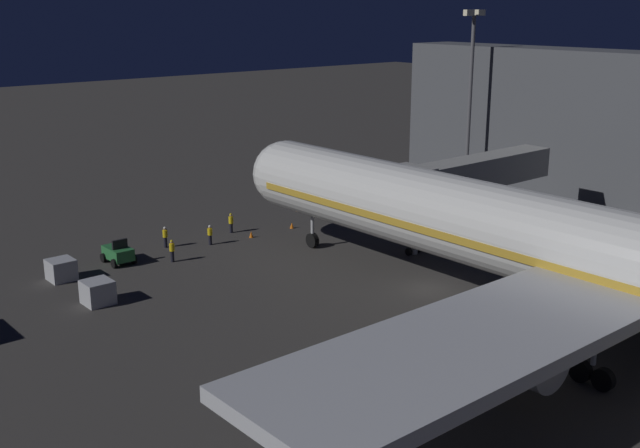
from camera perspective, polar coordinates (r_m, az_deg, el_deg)
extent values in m
plane|color=#383533|center=(54.55, 8.04, -4.78)|extent=(320.00, 320.00, 0.00)
cylinder|color=silver|center=(46.39, 18.92, -1.93)|extent=(5.51, 55.46, 5.51)
sphere|color=silver|center=(64.43, -2.57, 3.74)|extent=(5.40, 5.40, 5.40)
cube|color=gold|center=(46.51, 18.88, -2.41)|extent=(5.57, 53.25, 0.50)
cube|color=black|center=(62.96, -1.65, 4.36)|extent=(3.03, 1.40, 0.90)
cube|color=#B7BABF|center=(45.55, 21.47, -3.78)|extent=(49.27, 7.57, 0.70)
cylinder|color=black|center=(54.85, 22.44, -2.83)|extent=(2.52, 0.15, 2.52)
cylinder|color=#B7BABF|center=(39.93, 13.93, -8.93)|extent=(2.97, 4.85, 2.97)
cylinder|color=black|center=(41.24, 11.19, -7.94)|extent=(2.52, 0.15, 2.52)
cylinder|color=#B7BABF|center=(62.55, -0.56, 0.30)|extent=(0.28, 0.28, 2.23)
cylinder|color=black|center=(63.03, -0.56, -1.21)|extent=(0.45, 1.20, 1.20)
cylinder|color=#B7BABF|center=(42.46, 19.57, -8.35)|extent=(0.28, 0.28, 2.23)
cylinder|color=black|center=(43.45, 18.62, -10.19)|extent=(0.45, 1.20, 1.20)
cylinder|color=black|center=(42.89, 20.11, -10.69)|extent=(0.45, 1.20, 1.20)
cube|color=#9E9E99|center=(66.12, 11.48, 3.75)|extent=(16.83, 2.60, 2.50)
cube|color=#9E9E99|center=(59.87, 6.44, 2.72)|extent=(3.20, 3.40, 3.00)
cube|color=black|center=(58.89, 5.51, 2.53)|extent=(0.70, 3.20, 2.70)
cylinder|color=#B7BABF|center=(61.44, 6.99, -0.25)|extent=(0.56, 0.56, 4.34)
cylinder|color=black|center=(62.40, 7.31, -1.81)|extent=(0.25, 0.60, 0.60)
cylinder|color=black|center=(61.56, 6.55, -2.03)|extent=(0.25, 0.60, 0.60)
cylinder|color=#59595E|center=(82.75, 10.94, 8.57)|extent=(0.40, 0.40, 18.06)
cube|color=#F9EFC6|center=(82.85, 11.69, 14.98)|extent=(1.10, 0.50, 0.60)
cube|color=#F9EFC6|center=(81.45, 10.88, 15.02)|extent=(1.10, 0.50, 0.60)
cube|color=#287038|center=(61.19, -14.63, -2.07)|extent=(1.50, 2.63, 0.90)
cube|color=black|center=(60.62, -14.52, -1.44)|extent=(1.20, 0.20, 0.70)
cylinder|color=black|center=(62.45, -14.31, -2.12)|extent=(0.24, 0.70, 0.70)
cylinder|color=black|center=(61.81, -15.65, -2.40)|extent=(0.24, 0.70, 0.70)
cylinder|color=black|center=(60.87, -13.53, -2.53)|extent=(0.24, 0.70, 0.70)
cylinder|color=black|center=(60.21, -14.90, -2.83)|extent=(0.24, 0.70, 0.70)
cube|color=#B7BABF|center=(53.32, -16.03, -4.84)|extent=(1.83, 1.86, 1.59)
cube|color=#B7BABF|center=(58.63, -18.50, -3.21)|extent=(1.78, 1.81, 1.53)
cylinder|color=black|center=(67.57, -6.55, -0.30)|extent=(0.28, 0.28, 0.85)
cylinder|color=yellow|center=(67.38, -6.57, 0.30)|extent=(0.40, 0.40, 0.61)
sphere|color=tan|center=(67.26, -6.58, 0.65)|extent=(0.24, 0.24, 0.24)
sphere|color=yellow|center=(67.25, -6.58, 0.69)|extent=(0.23, 0.23, 0.23)
cylinder|color=black|center=(64.42, -8.07, -1.16)|extent=(0.28, 0.28, 0.83)
cylinder|color=yellow|center=(64.22, -8.10, -0.56)|extent=(0.40, 0.40, 0.57)
sphere|color=tan|center=(64.11, -8.11, -0.21)|extent=(0.24, 0.24, 0.24)
sphere|color=white|center=(64.09, -8.11, -0.17)|extent=(0.23, 0.23, 0.23)
cylinder|color=black|center=(64.30, -11.29, -1.33)|extent=(0.28, 0.28, 0.88)
cylinder|color=yellow|center=(64.09, -11.32, -0.69)|extent=(0.40, 0.40, 0.60)
sphere|color=tan|center=(63.98, -11.34, -0.33)|extent=(0.24, 0.24, 0.24)
sphere|color=white|center=(63.96, -11.35, -0.29)|extent=(0.23, 0.23, 0.23)
cylinder|color=black|center=(60.61, -10.80, -2.35)|extent=(0.28, 0.28, 0.88)
cylinder|color=yellow|center=(60.39, -10.84, -1.69)|extent=(0.40, 0.40, 0.60)
sphere|color=tan|center=(60.27, -10.86, -1.30)|extent=(0.24, 0.24, 0.24)
sphere|color=yellow|center=(60.25, -10.86, -1.26)|extent=(0.23, 0.23, 0.23)
cone|color=orange|center=(68.55, -2.08, -0.09)|extent=(0.36, 0.36, 0.55)
cone|color=orange|center=(66.04, -5.08, -0.77)|extent=(0.36, 0.36, 0.55)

